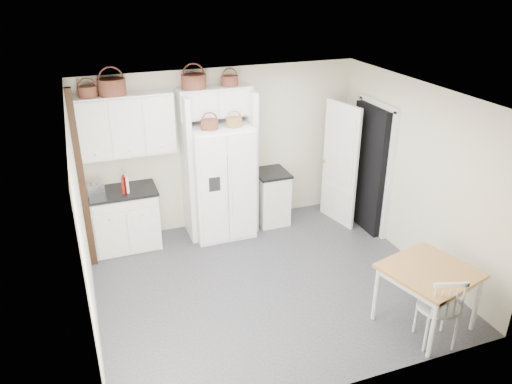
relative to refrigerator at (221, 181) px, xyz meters
name	(u,v)px	position (x,y,z in m)	size (l,w,h in m)	color
floor	(267,283)	(0.15, -1.62, -0.90)	(4.50, 4.50, 0.00)	#2C2C35
ceiling	(269,97)	(0.15, -1.62, 1.70)	(4.50, 4.50, 0.00)	white
wall_back	(223,149)	(0.15, 0.38, 0.40)	(4.50, 4.50, 0.00)	beige
wall_left	(83,227)	(-2.10, -1.62, 0.40)	(4.00, 4.00, 0.00)	beige
wall_right	(415,175)	(2.40, -1.62, 0.40)	(4.00, 4.00, 0.00)	beige
refrigerator	(221,181)	(0.00, 0.00, 0.00)	(0.93, 0.75, 1.80)	white
base_cab_left	(125,220)	(-1.52, 0.08, -0.45)	(0.98, 0.62, 0.91)	silver
base_cab_right	(271,198)	(0.88, 0.08, -0.47)	(0.49, 0.59, 0.87)	silver
dining_table	(426,297)	(1.62, -3.07, -0.51)	(0.94, 0.94, 0.78)	#A9712F
windsor_chair	(438,306)	(1.55, -3.37, -0.41)	(0.48, 0.43, 0.98)	silver
counter_left	(121,191)	(-1.52, 0.08, 0.03)	(1.02, 0.66, 0.04)	black
counter_right	(271,173)	(0.88, 0.08, -0.01)	(0.53, 0.63, 0.04)	black
toaster	(95,190)	(-1.90, 0.03, 0.14)	(0.25, 0.15, 0.18)	silver
cookbook_red	(124,184)	(-1.48, 0.00, 0.17)	(0.04, 0.16, 0.24)	maroon
cookbook_cream	(127,184)	(-1.44, 0.00, 0.17)	(0.04, 0.17, 0.25)	beige
basket_upper_a	(88,92)	(-1.80, 0.21, 1.52)	(0.26, 0.26, 0.15)	#55311E
basket_upper_b	(112,87)	(-1.47, 0.21, 1.56)	(0.38, 0.38, 0.22)	#55311E
basket_bridge_a	(194,81)	(-0.31, 0.21, 1.55)	(0.37, 0.37, 0.21)	#55311E
basket_bridge_b	(230,81)	(0.24, 0.21, 1.52)	(0.26, 0.26, 0.15)	#55311E
basket_fridge_a	(210,125)	(-0.18, -0.10, 0.97)	(0.26, 0.26, 0.14)	#55311E
basket_fridge_b	(234,122)	(0.20, -0.10, 0.97)	(0.24, 0.24, 0.13)	brown
upper_cabinet	(125,125)	(-1.35, 0.21, 1.00)	(1.40, 0.34, 0.90)	silver
bridge_cabinet	(215,102)	(0.00, 0.21, 1.22)	(1.12, 0.34, 0.45)	silver
fridge_panel_left	(187,169)	(-0.51, 0.08, 0.25)	(0.08, 0.60, 2.30)	silver
fridge_panel_right	(250,161)	(0.51, 0.08, 0.25)	(0.08, 0.60, 2.30)	silver
trim_post	(82,182)	(-2.05, -0.27, 0.40)	(0.09, 0.09, 2.60)	black
doorway_void	(370,169)	(2.31, -0.62, 0.12)	(0.18, 0.85, 2.05)	black
door_slab	(340,165)	(1.95, -0.28, 0.12)	(0.80, 0.04, 2.05)	white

